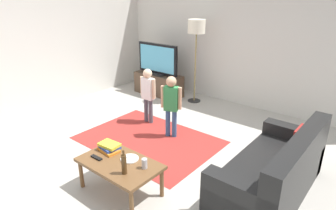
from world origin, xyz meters
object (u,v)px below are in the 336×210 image
Objects in this scene: coffee_table at (120,166)px; plate at (130,159)px; couch at (276,175)px; soda_can at (144,163)px; book_stack at (109,147)px; child_center at (171,101)px; tv_stand at (159,84)px; tv at (158,60)px; bottle at (124,164)px; tv_remote at (96,158)px; floor_lamp at (196,31)px; child_near_tv at (148,91)px.

plate reaches higher than coffee_table.
couch reaches higher than soda_can.
child_center is at bearing 95.83° from book_stack.
tv_stand is 10.00× the size of soda_can.
tv is 3.43m from book_stack.
coffee_table is at bearing 151.39° from bottle.
plate is (0.05, 0.12, 0.06)m from coffee_table.
plate is at bearing 34.93° from tv_remote.
plate is at bearing 2.50° from book_stack.
child_center reaches higher than tv_remote.
tv_stand is 7.06× the size of tv_remote.
tv_stand reaches higher than tv_remote.
floor_lamp is at bearing 109.14° from coffee_table.
tv is at bearing -90.00° from tv_stand.
tv_remote is (0.86, -1.85, -0.19)m from child_near_tv.
tv_remote is (-0.28, -0.12, 0.06)m from coffee_table.
child_near_tv reaches higher than plate.
tv is at bearing 124.64° from child_near_tv.
child_center is at bearing 106.19° from coffee_table.
child_center is at bearing 111.85° from bottle.
floor_lamp is (0.93, 0.17, 0.70)m from tv.
couch is at bearing -28.50° from tv.
child_center is 6.22× the size of tv_remote.
tv_stand is at bearing 120.46° from book_stack.
child_near_tv reaches higher than book_stack.
tv_stand reaches higher than coffee_table.
bottle is at bearing -54.41° from tv.
tv_stand is 4.03m from couch.
book_stack is at bearing 156.75° from bottle.
child_near_tv is 2.05m from tv_remote.
coffee_table is 0.14m from plate.
coffee_table is 4.55× the size of plate.
soda_can is at bearing 19.06° from tv_remote.
tv_stand is 3.44m from book_stack.
book_stack is 0.57m from bottle.
bottle is at bearing -68.15° from child_center.
child_near_tv is 6.07× the size of tv_remote.
coffee_table is (2.04, -3.06, 0.13)m from tv_stand.
child_near_tv reaches higher than tv_remote.
tv reaches higher than plate.
bottle is (2.26, -3.18, 0.30)m from tv_stand.
child_near_tv is 8.60× the size of soda_can.
couch is 1.87m from coffee_table.
child_center reaches higher than coffee_table.
child_center is 1.64m from coffee_table.
tv reaches higher than coffee_table.
tv_remote is at bearing -145.06° from couch.
book_stack is at bearing -75.35° from floor_lamp.
bottle reaches higher than plate.
book_stack is (0.15, -1.45, -0.17)m from child_center.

